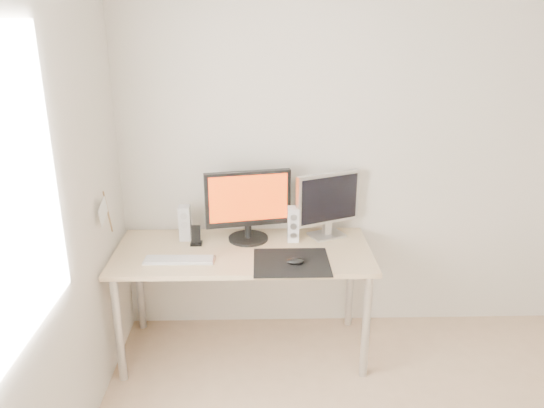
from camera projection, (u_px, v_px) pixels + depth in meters
name	position (u px, v px, depth m)	size (l,w,h in m)	color
wall_back	(383.00, 154.00, 3.51)	(3.50, 3.50, 0.00)	silver
mousepad	(292.00, 262.00, 3.14)	(0.45, 0.40, 0.00)	black
mouse	(295.00, 261.00, 3.11)	(0.10, 0.06, 0.04)	black
desk	(243.00, 261.00, 3.34)	(1.60, 0.70, 0.73)	#D1B587
main_monitor	(248.00, 203.00, 3.38)	(0.55, 0.31, 0.47)	black
second_monitor	(328.00, 202.00, 3.44)	(0.43, 0.24, 0.43)	silver
speaker_left	(185.00, 223.00, 3.44)	(0.07, 0.09, 0.23)	silver
speaker_right	(293.00, 224.00, 3.41)	(0.07, 0.09, 0.23)	white
keyboard	(179.00, 260.00, 3.16)	(0.42, 0.13, 0.02)	silver
phone_dock	(196.00, 239.00, 3.38)	(0.07, 0.06, 0.13)	black
pennant	(105.00, 211.00, 3.05)	(0.01, 0.23, 0.29)	#A57F54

